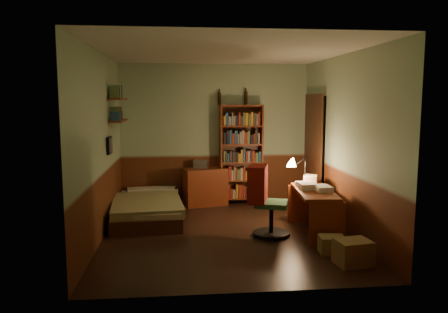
{
  "coord_description": "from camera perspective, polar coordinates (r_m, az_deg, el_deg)",
  "views": [
    {
      "loc": [
        -0.65,
        -6.15,
        1.93
      ],
      "look_at": [
        0.0,
        0.25,
        1.1
      ],
      "focal_mm": 35.0,
      "sensor_mm": 36.0,
      "label": 1
    }
  ],
  "objects": [
    {
      "name": "wall_right",
      "position": [
        6.64,
        15.53,
        1.63
      ],
      "size": [
        0.02,
        4.0,
        2.6
      ],
      "primitive_type": "cube",
      "color": "#98B591",
      "rests_on": "ground"
    },
    {
      "name": "wall_shelf_upper",
      "position": [
        7.32,
        -13.69,
        7.3
      ],
      "size": [
        0.2,
        0.9,
        0.03
      ],
      "primitive_type": "cube",
      "color": "maroon",
      "rests_on": "wall_left"
    },
    {
      "name": "office_chair",
      "position": [
        6.26,
        6.22,
        -5.81
      ],
      "size": [
        0.62,
        0.58,
        1.02
      ],
      "primitive_type": "cube",
      "rotation": [
        0.0,
        0.0,
        -0.3
      ],
      "color": "#316238",
      "rests_on": "ground"
    },
    {
      "name": "ceiling",
      "position": [
        6.22,
        0.24,
        13.62
      ],
      "size": [
        3.5,
        4.0,
        0.02
      ],
      "primitive_type": "cube",
      "color": "silver",
      "rests_on": "wall_back"
    },
    {
      "name": "framed_picture",
      "position": [
        6.87,
        -14.73,
        1.43
      ],
      "size": [
        0.04,
        0.32,
        0.26
      ],
      "primitive_type": "cube",
      "color": "black",
      "rests_on": "wall_left"
    },
    {
      "name": "wall_front",
      "position": [
        4.24,
        3.1,
        -1.21
      ],
      "size": [
        3.5,
        0.02,
        2.6
      ],
      "primitive_type": "cube",
      "color": "#98B591",
      "rests_on": "ground"
    },
    {
      "name": "bookshelf",
      "position": [
        8.14,
        2.24,
        0.25
      ],
      "size": [
        0.8,
        0.29,
        1.85
      ],
      "primitive_type": "cube",
      "rotation": [
        0.0,
        0.0,
        0.05
      ],
      "color": "maroon",
      "rests_on": "ground"
    },
    {
      "name": "cardboard_box_b",
      "position": [
        5.81,
        13.9,
        -11.12
      ],
      "size": [
        0.34,
        0.29,
        0.22
      ],
      "primitive_type": "cube",
      "rotation": [
        0.0,
        0.0,
        -0.11
      ],
      "color": "olive",
      "rests_on": "ground"
    },
    {
      "name": "red_jacket",
      "position": [
        6.15,
        8.01,
        1.21
      ],
      "size": [
        0.37,
        0.5,
        0.53
      ],
      "primitive_type": "cube",
      "rotation": [
        0.0,
        0.0,
        0.33
      ],
      "color": "maroon",
      "rests_on": "office_chair"
    },
    {
      "name": "mini_stereo",
      "position": [
        8.14,
        -3.04,
        -0.96
      ],
      "size": [
        0.29,
        0.25,
        0.14
      ],
      "primitive_type": "cube",
      "rotation": [
        0.0,
        0.0,
        -0.23
      ],
      "color": "#B2B2B7",
      "rests_on": "dresser"
    },
    {
      "name": "floor",
      "position": [
        6.48,
        0.23,
        -10.06
      ],
      "size": [
        3.5,
        4.0,
        0.02
      ],
      "primitive_type": "cube",
      "color": "black",
      "rests_on": "ground"
    },
    {
      "name": "cardboard_box_a",
      "position": [
        5.48,
        16.51,
        -11.92
      ],
      "size": [
        0.44,
        0.37,
        0.3
      ],
      "primitive_type": "cube",
      "rotation": [
        0.0,
        0.0,
        0.15
      ],
      "color": "olive",
      "rests_on": "ground"
    },
    {
      "name": "paper_stack",
      "position": [
        7.03,
        11.21,
        -2.88
      ],
      "size": [
        0.28,
        0.33,
        0.11
      ],
      "primitive_type": "cube",
      "rotation": [
        0.0,
        0.0,
        -0.35
      ],
      "color": "silver",
      "rests_on": "desk"
    },
    {
      "name": "bottle_right",
      "position": [
        8.2,
        2.87,
        7.63
      ],
      "size": [
        0.07,
        0.07,
        0.25
      ],
      "primitive_type": "cylinder",
      "rotation": [
        0.0,
        0.0,
        0.13
      ],
      "color": "black",
      "rests_on": "bookshelf"
    },
    {
      "name": "desk_lamp",
      "position": [
        6.97,
        10.57,
        -1.2
      ],
      "size": [
        0.17,
        0.17,
        0.53
      ],
      "primitive_type": "cone",
      "rotation": [
        0.0,
        0.0,
        0.1
      ],
      "color": "black",
      "rests_on": "desk"
    },
    {
      "name": "door_trim",
      "position": [
        7.86,
        11.51,
        0.41
      ],
      "size": [
        0.02,
        0.98,
        2.08
      ],
      "primitive_type": "cube",
      "color": "#3A1E11",
      "rests_on": "ground"
    },
    {
      "name": "desk",
      "position": [
        6.52,
        11.66,
        -7.09
      ],
      "size": [
        0.61,
        1.24,
        0.64
      ],
      "primitive_type": "cube",
      "rotation": [
        0.0,
        0.0,
        -0.09
      ],
      "color": "maroon",
      "rests_on": "ground"
    },
    {
      "name": "bed",
      "position": [
        7.33,
        -9.93,
        -5.72
      ],
      "size": [
        1.12,
        1.97,
        0.57
      ],
      "primitive_type": "cube",
      "rotation": [
        0.0,
        0.0,
        0.04
      ],
      "color": "#7B9154",
      "rests_on": "ground"
    },
    {
      "name": "wall_shelf_lower",
      "position": [
        7.33,
        -13.6,
        4.56
      ],
      "size": [
        0.2,
        0.9,
        0.03
      ],
      "primitive_type": "cube",
      "color": "maroon",
      "rests_on": "wall_left"
    },
    {
      "name": "doorway",
      "position": [
        7.88,
        11.76,
        0.41
      ],
      "size": [
        0.06,
        0.9,
        2.0
      ],
      "primitive_type": "cube",
      "color": "black",
      "rests_on": "ground"
    },
    {
      "name": "wall_left",
      "position": [
        6.28,
        -15.95,
        1.31
      ],
      "size": [
        0.02,
        4.0,
        2.6
      ],
      "primitive_type": "cube",
      "color": "#98B591",
      "rests_on": "ground"
    },
    {
      "name": "dresser",
      "position": [
        8.09,
        -2.47,
        -3.97
      ],
      "size": [
        0.85,
        0.58,
        0.69
      ],
      "primitive_type": "cube",
      "rotation": [
        0.0,
        0.0,
        0.27
      ],
      "color": "maroon",
      "rests_on": "ground"
    },
    {
      "name": "bottle_left",
      "position": [
        8.14,
        -0.62,
        7.59
      ],
      "size": [
        0.06,
        0.06,
        0.23
      ],
      "primitive_type": "cylinder",
      "rotation": [
        0.0,
        0.0,
        -0.02
      ],
      "color": "black",
      "rests_on": "bookshelf"
    },
    {
      "name": "wall_back",
      "position": [
        8.21,
        -1.25,
        2.95
      ],
      "size": [
        3.5,
        0.02,
        2.6
      ],
      "primitive_type": "cube",
      "color": "#98B591",
      "rests_on": "ground"
    }
  ]
}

